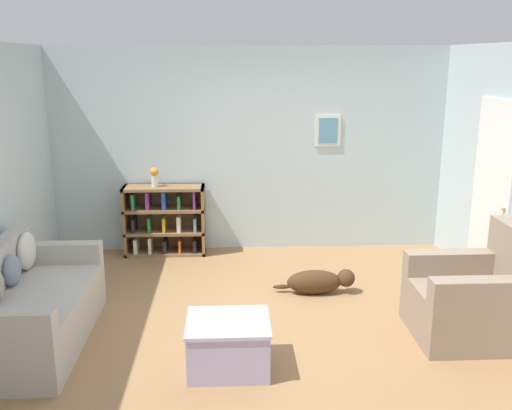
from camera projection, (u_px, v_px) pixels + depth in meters
The scene contains 8 objects.
ground_plane at pixel (258, 321), 5.46m from camera, with size 14.00×14.00×0.00m, color #997047.
wall_back at pixel (249, 150), 7.31m from camera, with size 5.60×0.13×2.60m.
couch at pixel (27, 309), 4.98m from camera, with size 0.87×1.74×0.86m.
bookshelf at pixel (165, 220), 7.27m from camera, with size 1.02×0.34×0.88m.
recliner_chair at pixel (477, 299), 5.10m from camera, with size 0.99×0.87×1.02m.
coffee_table at pixel (228, 343), 4.59m from camera, with size 0.67×0.58×0.42m.
dog at pixel (319, 281), 6.08m from camera, with size 0.88×0.23×0.26m.
vase at pixel (155, 176), 7.10m from camera, with size 0.11×0.11×0.24m.
Camera 1 is at (-0.26, -5.00, 2.46)m, focal length 40.00 mm.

